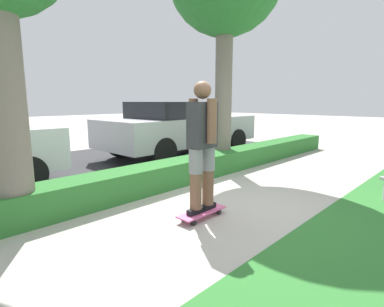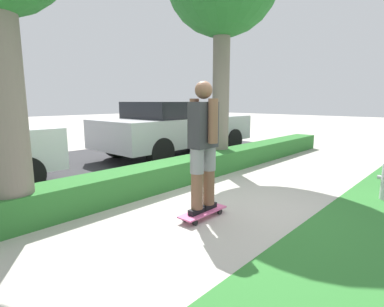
{
  "view_description": "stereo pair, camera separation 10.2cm",
  "coord_description": "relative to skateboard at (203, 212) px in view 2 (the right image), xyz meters",
  "views": [
    {
      "loc": [
        -3.43,
        -2.49,
        1.56
      ],
      "look_at": [
        -0.23,
        0.6,
        0.78
      ],
      "focal_mm": 28.0,
      "sensor_mm": 36.0,
      "label": 1
    },
    {
      "loc": [
        -3.5,
        -2.42,
        1.56
      ],
      "look_at": [
        -0.23,
        0.6,
        0.78
      ],
      "focal_mm": 28.0,
      "sensor_mm": 36.0,
      "label": 2
    }
  ],
  "objects": [
    {
      "name": "ground_plane",
      "position": [
        0.58,
        -0.08,
        -0.08
      ],
      "size": [
        60.0,
        60.0,
        0.0
      ],
      "primitive_type": "plane",
      "color": "#ADA89E"
    },
    {
      "name": "street_asphalt",
      "position": [
        0.58,
        4.12,
        -0.07
      ],
      "size": [
        13.07,
        5.0,
        0.01
      ],
      "color": "#2D2D30",
      "rests_on": "ground_plane"
    },
    {
      "name": "hedge_row",
      "position": [
        0.58,
        1.52,
        0.15
      ],
      "size": [
        13.07,
        0.6,
        0.44
      ],
      "color": "#2D702D",
      "rests_on": "ground_plane"
    },
    {
      "name": "skateboard",
      "position": [
        0.0,
        0.0,
        0.0
      ],
      "size": [
        0.76,
        0.24,
        0.1
      ],
      "color": "#DB5B93",
      "rests_on": "ground_plane"
    },
    {
      "name": "skater_person",
      "position": [
        0.0,
        0.0,
        0.94
      ],
      "size": [
        0.5,
        0.44,
        1.72
      ],
      "color": "black",
      "rests_on": "skateboard"
    },
    {
      "name": "parked_car_middle",
      "position": [
        3.18,
        3.73,
        0.75
      ],
      "size": [
        4.8,
        2.08,
        1.54
      ],
      "rotation": [
        0.0,
        0.0,
        0.01
      ],
      "color": "#B7B7BC",
      "rests_on": "ground_plane"
    }
  ]
}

